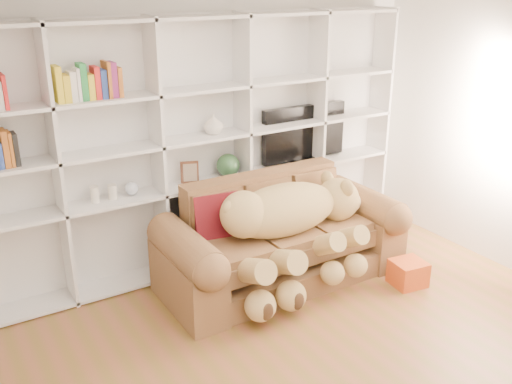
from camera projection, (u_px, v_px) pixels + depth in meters
wall_back at (192, 128)px, 5.42m from camera, size 5.00×0.02×2.70m
bookshelf at (175, 139)px, 5.21m from camera, size 4.43×0.35×2.40m
sofa at (280, 243)px, 5.33m from camera, size 2.28×0.98×0.96m
teddy_bear at (290, 222)px, 5.06m from camera, size 1.59×0.90×0.92m
throw_pillow at (217, 217)px, 5.06m from camera, size 0.45×0.30×0.44m
gift_box at (408, 273)px, 5.29m from camera, size 0.33×0.31×0.24m
tv at (304, 134)px, 5.97m from camera, size 1.00×0.18×0.59m
picture_frame at (190, 172)px, 5.33m from camera, size 0.17×0.09×0.21m
green_vase at (228, 165)px, 5.53m from camera, size 0.23×0.23×0.23m
figurine_tall at (95, 194)px, 4.90m from camera, size 0.10×0.10×0.15m
figurine_short at (112, 192)px, 4.98m from camera, size 0.09×0.09×0.13m
snow_globe at (132, 188)px, 5.07m from camera, size 0.12×0.12×0.12m
shelf_vase at (213, 124)px, 5.31m from camera, size 0.22×0.22×0.19m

